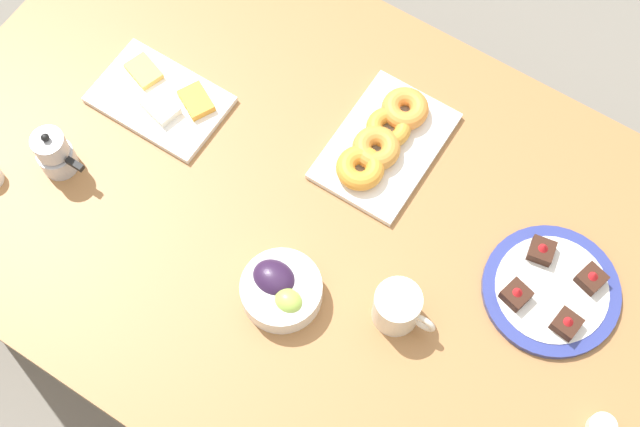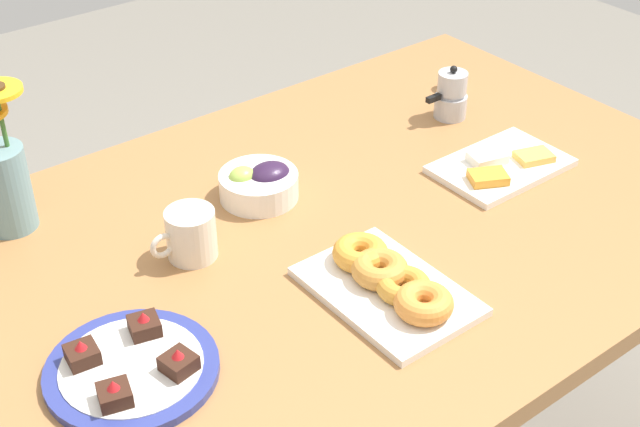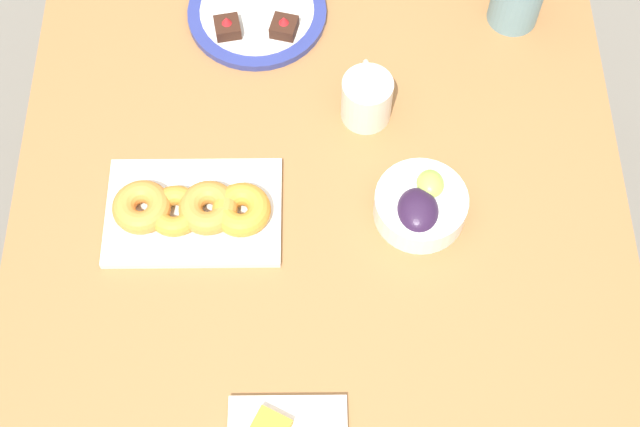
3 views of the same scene
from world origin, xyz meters
name	(u,v)px [view 2 (image 2 of 3)]	position (x,y,z in m)	size (l,w,h in m)	color
dining_table	(320,270)	(0.00, 0.00, 0.65)	(1.60, 1.00, 0.74)	#9E6B3D
coffee_mug	(190,234)	(0.21, -0.08, 0.79)	(0.12, 0.08, 0.09)	silver
grape_bowl	(259,183)	(0.02, -0.16, 0.77)	(0.15, 0.15, 0.07)	white
cheese_platter	(501,166)	(-0.41, 0.05, 0.75)	(0.26, 0.17, 0.03)	white
croissant_platter	(389,282)	(0.02, 0.20, 0.76)	(0.19, 0.28, 0.05)	white
jam_cup_berry	(449,83)	(-0.58, -0.27, 0.76)	(0.05, 0.05, 0.03)	white
dessert_plate	(132,368)	(0.43, 0.11, 0.75)	(0.25, 0.25, 0.05)	navy
flower_vase	(3,180)	(0.42, -0.35, 0.84)	(0.12, 0.11, 0.27)	#6B939E
moka_pot	(451,96)	(-0.49, -0.17, 0.79)	(0.11, 0.07, 0.12)	#B7B7BC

